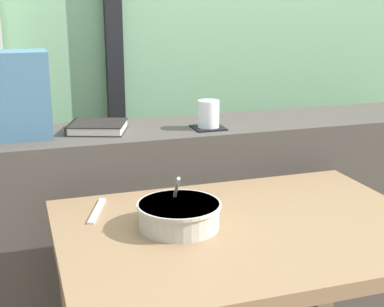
{
  "coord_description": "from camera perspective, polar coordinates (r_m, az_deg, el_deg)",
  "views": [
    {
      "loc": [
        -0.57,
        -1.15,
        1.23
      ],
      "look_at": [
        -0.07,
        0.36,
        0.79
      ],
      "focal_mm": 51.21,
      "sensor_mm": 36.0,
      "label": 1
    }
  ],
  "objects": [
    {
      "name": "soup_bowl",
      "position": [
        1.32,
        -1.36,
        -6.41
      ],
      "size": [
        0.2,
        0.2,
        0.14
      ],
      "color": "#BCB7A8",
      "rests_on": "breakfast_table"
    },
    {
      "name": "fork_utensil",
      "position": [
        1.44,
        -9.86,
        -5.89
      ],
      "size": [
        0.07,
        0.17,
        0.01
      ],
      "primitive_type": "cube",
      "rotation": [
        0.0,
        0.0,
        -0.34
      ],
      "color": "silver",
      "rests_on": "breakfast_table"
    },
    {
      "name": "dark_console_ledge",
      "position": [
        1.97,
        0.26,
        -8.85
      ],
      "size": [
        2.8,
        0.33,
        0.83
      ],
      "primitive_type": "cube",
      "color": "#423D38",
      "rests_on": "ground"
    },
    {
      "name": "closed_book",
      "position": [
        1.77,
        -9.85,
        2.74
      ],
      "size": [
        0.22,
        0.2,
        0.03
      ],
      "color": "black",
      "rests_on": "dark_console_ledge"
    },
    {
      "name": "coaster_square",
      "position": [
        1.78,
        1.71,
        2.7
      ],
      "size": [
        0.1,
        0.1,
        0.0
      ],
      "primitive_type": "cube",
      "color": "black",
      "rests_on": "dark_console_ledge"
    },
    {
      "name": "breakfast_table",
      "position": [
        1.41,
        5.51,
        -12.31
      ],
      "size": [
        0.91,
        0.65,
        0.7
      ],
      "color": "brown",
      "rests_on": "ground"
    },
    {
      "name": "juice_glass",
      "position": [
        1.78,
        1.72,
        4.02
      ],
      "size": [
        0.07,
        0.07,
        0.09
      ],
      "color": "white",
      "rests_on": "coaster_square"
    }
  ]
}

